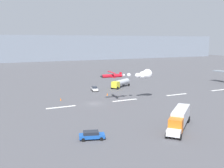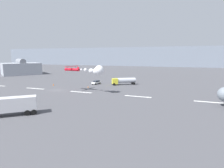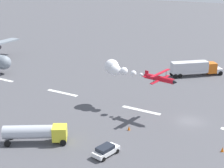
{
  "view_description": "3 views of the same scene",
  "coord_description": "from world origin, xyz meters",
  "px_view_note": "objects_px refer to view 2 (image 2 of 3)",
  "views": [
    {
      "loc": [
        -26.8,
        -67.65,
        17.51
      ],
      "look_at": [
        5.81,
        0.97,
        4.98
      ],
      "focal_mm": 42.68,
      "sensor_mm": 36.0,
      "label": 1
    },
    {
      "loc": [
        40.07,
        -52.44,
        11.98
      ],
      "look_at": [
        20.59,
        0.0,
        3.31
      ],
      "focal_mm": 29.42,
      "sensor_mm": 36.0,
      "label": 2
    },
    {
      "loc": [
        -15.77,
        54.62,
        26.02
      ],
      "look_at": [
        15.83,
        0.47,
        4.43
      ],
      "focal_mm": 54.16,
      "sensor_mm": 36.0,
      "label": 3
    }
  ],
  "objects_px": {
    "fuel_tanker_truck": "(123,81)",
    "traffic_cone_far": "(88,87)",
    "traffic_cone_near": "(53,85)",
    "airport_staff_sedan": "(96,82)",
    "semi_truck_orange": "(3,106)",
    "stunt_biplane_red": "(93,70)"
  },
  "relations": [
    {
      "from": "fuel_tanker_truck",
      "to": "traffic_cone_far",
      "type": "bearing_deg",
      "value": -133.48
    },
    {
      "from": "traffic_cone_near",
      "to": "airport_staff_sedan",
      "type": "bearing_deg",
      "value": 33.62
    },
    {
      "from": "semi_truck_orange",
      "to": "fuel_tanker_truck",
      "type": "height_order",
      "value": "semi_truck_orange"
    },
    {
      "from": "stunt_biplane_red",
      "to": "airport_staff_sedan",
      "type": "xyz_separation_m",
      "value": [
        -7.42,
        17.85,
        -6.59
      ]
    },
    {
      "from": "traffic_cone_near",
      "to": "traffic_cone_far",
      "type": "xyz_separation_m",
      "value": [
        15.37,
        0.74,
        0.0
      ]
    },
    {
      "from": "semi_truck_orange",
      "to": "traffic_cone_near",
      "type": "xyz_separation_m",
      "value": [
        -15.19,
        34.83,
        -1.74
      ]
    },
    {
      "from": "airport_staff_sedan",
      "to": "traffic_cone_near",
      "type": "relative_size",
      "value": 6.06
    },
    {
      "from": "fuel_tanker_truck",
      "to": "airport_staff_sedan",
      "type": "bearing_deg",
      "value": -169.08
    },
    {
      "from": "stunt_biplane_red",
      "to": "semi_truck_orange",
      "type": "bearing_deg",
      "value": -104.24
    },
    {
      "from": "stunt_biplane_red",
      "to": "airport_staff_sedan",
      "type": "bearing_deg",
      "value": 112.56
    },
    {
      "from": "fuel_tanker_truck",
      "to": "traffic_cone_far",
      "type": "distance_m",
      "value": 15.39
    },
    {
      "from": "traffic_cone_far",
      "to": "semi_truck_orange",
      "type": "bearing_deg",
      "value": -90.3
    },
    {
      "from": "semi_truck_orange",
      "to": "traffic_cone_near",
      "type": "bearing_deg",
      "value": 113.56
    },
    {
      "from": "stunt_biplane_red",
      "to": "airport_staff_sedan",
      "type": "relative_size",
      "value": 3.51
    },
    {
      "from": "semi_truck_orange",
      "to": "traffic_cone_near",
      "type": "distance_m",
      "value": 38.04
    },
    {
      "from": "airport_staff_sedan",
      "to": "fuel_tanker_truck",
      "type": "bearing_deg",
      "value": 10.92
    },
    {
      "from": "semi_truck_orange",
      "to": "traffic_cone_far",
      "type": "height_order",
      "value": "semi_truck_orange"
    },
    {
      "from": "semi_truck_orange",
      "to": "traffic_cone_far",
      "type": "bearing_deg",
      "value": 89.7
    },
    {
      "from": "fuel_tanker_truck",
      "to": "traffic_cone_far",
      "type": "xyz_separation_m",
      "value": [
        -10.55,
        -11.12,
        -1.38
      ]
    },
    {
      "from": "airport_staff_sedan",
      "to": "stunt_biplane_red",
      "type": "bearing_deg",
      "value": -67.44
    },
    {
      "from": "stunt_biplane_red",
      "to": "semi_truck_orange",
      "type": "xyz_separation_m",
      "value": [
        -6.76,
        -26.64,
        -5.29
      ]
    },
    {
      "from": "stunt_biplane_red",
      "to": "traffic_cone_near",
      "type": "xyz_separation_m",
      "value": [
        -21.95,
        8.19,
        -7.03
      ]
    }
  ]
}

